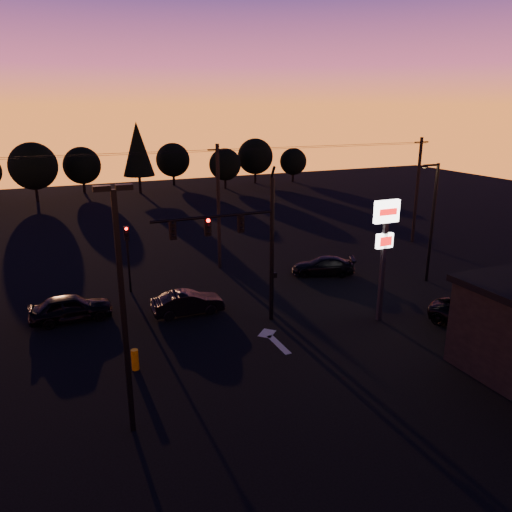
{
  "coord_description": "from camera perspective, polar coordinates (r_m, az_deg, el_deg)",
  "views": [
    {
      "loc": [
        -9.67,
        -19.38,
        11.6
      ],
      "look_at": [
        1.0,
        5.0,
        3.5
      ],
      "focal_mm": 35.0,
      "sensor_mm": 36.0,
      "label": 1
    }
  ],
  "objects": [
    {
      "name": "traffic_signal_mast",
      "position": [
        26.12,
        -1.32,
        2.14
      ],
      "size": [
        6.79,
        0.52,
        8.58
      ],
      "color": "black",
      "rests_on": "ground"
    },
    {
      "name": "tree_4",
      "position": [
        69.77,
        -13.38,
        11.82
      ],
      "size": [
        4.18,
        4.18,
        9.5
      ],
      "color": "black",
      "rests_on": "ground"
    },
    {
      "name": "utility_pole_1",
      "position": [
        36.05,
        -4.3,
        5.67
      ],
      "size": [
        1.4,
        0.26,
        9.0
      ],
      "color": "black",
      "rests_on": "ground"
    },
    {
      "name": "tree_3",
      "position": [
        72.03,
        -19.26,
        9.74
      ],
      "size": [
        4.95,
        4.95,
        6.22
      ],
      "color": "black",
      "rests_on": "ground"
    },
    {
      "name": "car_right",
      "position": [
        35.67,
        7.68,
        -1.13
      ],
      "size": [
        4.75,
        3.42,
        1.28
      ],
      "primitive_type": "imported",
      "rotation": [
        0.0,
        0.0,
        -1.99
      ],
      "color": "black",
      "rests_on": "ground"
    },
    {
      "name": "car_mid",
      "position": [
        29.08,
        -7.8,
        -5.31
      ],
      "size": [
        4.13,
        1.55,
        1.35
      ],
      "primitive_type": "imported",
      "rotation": [
        0.0,
        0.0,
        1.54
      ],
      "color": "black",
      "rests_on": "ground"
    },
    {
      "name": "lane_arrow",
      "position": [
        26.09,
        1.96,
        -9.46
      ],
      "size": [
        1.2,
        3.1,
        0.01
      ],
      "color": "beige",
      "rests_on": "ground"
    },
    {
      "name": "tree_8",
      "position": [
        78.93,
        4.27,
        10.71
      ],
      "size": [
        4.12,
        4.12,
        5.19
      ],
      "color": "black",
      "rests_on": "ground"
    },
    {
      "name": "tree_5",
      "position": [
        76.12,
        -9.48,
        10.78
      ],
      "size": [
        4.95,
        4.95,
        6.22
      ],
      "color": "black",
      "rests_on": "ground"
    },
    {
      "name": "ground",
      "position": [
        24.57,
        2.59,
        -11.26
      ],
      "size": [
        120.0,
        120.0,
        0.0
      ],
      "primitive_type": "plane",
      "color": "black",
      "rests_on": "ground"
    },
    {
      "name": "secondary_signal",
      "position": [
        32.42,
        -14.47,
        0.74
      ],
      "size": [
        0.3,
        0.31,
        4.35
      ],
      "color": "black",
      "rests_on": "ground"
    },
    {
      "name": "pylon_sign",
      "position": [
        27.54,
        14.52,
        2.33
      ],
      "size": [
        1.5,
        0.28,
        6.8
      ],
      "color": "black",
      "rests_on": "ground"
    },
    {
      "name": "tree_7",
      "position": [
        77.14,
        -0.09,
        11.31
      ],
      "size": [
        5.36,
        5.36,
        6.74
      ],
      "color": "black",
      "rests_on": "ground"
    },
    {
      "name": "power_wires",
      "position": [
        35.49,
        -4.45,
        11.98
      ],
      "size": [
        36.0,
        1.22,
        0.07
      ],
      "color": "black",
      "rests_on": "ground"
    },
    {
      "name": "bollard",
      "position": [
        23.77,
        -13.66,
        -11.44
      ],
      "size": [
        0.33,
        0.33,
        0.99
      ],
      "primitive_type": "cylinder",
      "color": "#CC7900",
      "rests_on": "ground"
    },
    {
      "name": "tree_2",
      "position": [
        67.77,
        -24.11,
        9.36
      ],
      "size": [
        5.77,
        5.78,
        7.26
      ],
      "color": "black",
      "rests_on": "ground"
    },
    {
      "name": "utility_pole_2",
      "position": [
        45.2,
        17.92,
        7.2
      ],
      "size": [
        1.4,
        0.26,
        9.0
      ],
      "color": "black",
      "rests_on": "ground"
    },
    {
      "name": "car_left",
      "position": [
        29.77,
        -20.4,
        -5.55
      ],
      "size": [
        4.45,
        1.8,
        1.51
      ],
      "primitive_type": "imported",
      "rotation": [
        0.0,
        0.0,
        1.57
      ],
      "color": "black",
      "rests_on": "ground"
    },
    {
      "name": "parking_lot_light",
      "position": [
        17.69,
        -15.05,
        -4.64
      ],
      "size": [
        1.25,
        0.3,
        9.14
      ],
      "color": "black",
      "rests_on": "ground"
    },
    {
      "name": "suv_parked",
      "position": [
        29.53,
        23.9,
        -6.32
      ],
      "size": [
        4.16,
        5.34,
        1.35
      ],
      "primitive_type": "imported",
      "rotation": [
        0.0,
        0.0,
        0.46
      ],
      "color": "black",
      "rests_on": "ground"
    },
    {
      "name": "tree_6",
      "position": [
        72.22,
        -3.56,
        10.4
      ],
      "size": [
        4.54,
        4.54,
        5.71
      ],
      "color": "black",
      "rests_on": "ground"
    },
    {
      "name": "streetlight",
      "position": [
        35.02,
        19.44,
        4.13
      ],
      "size": [
        1.55,
        0.35,
        8.0
      ],
      "color": "black",
      "rests_on": "ground"
    }
  ]
}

